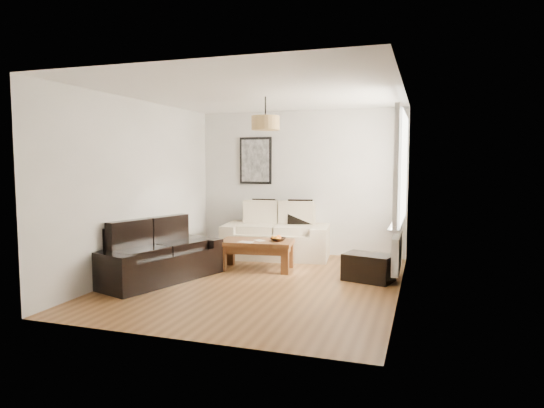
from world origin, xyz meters
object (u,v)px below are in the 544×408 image
(loveseat_cream, at_px, (277,231))
(sofa_leather, at_px, (157,252))
(ottoman, at_px, (369,267))
(coffee_table, at_px, (257,255))

(loveseat_cream, height_order, sofa_leather, loveseat_cream)
(loveseat_cream, xyz_separation_m, ottoman, (1.75, -1.21, -0.26))
(loveseat_cream, distance_m, coffee_table, 1.05)
(sofa_leather, bearing_deg, loveseat_cream, -10.09)
(sofa_leather, distance_m, coffee_table, 1.55)
(loveseat_cream, distance_m, ottoman, 2.14)
(sofa_leather, relative_size, ottoman, 2.73)
(coffee_table, bearing_deg, ottoman, -6.07)
(loveseat_cream, relative_size, sofa_leather, 1.00)
(sofa_leather, bearing_deg, ottoman, -54.77)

